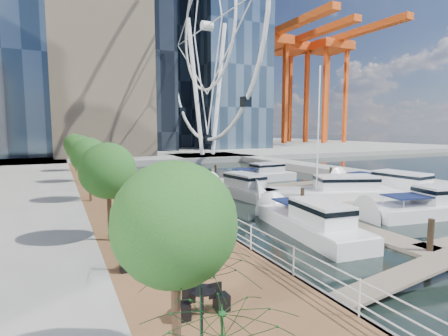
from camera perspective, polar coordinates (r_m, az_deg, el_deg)
The scene contains 18 objects.
ground at distance 19.53m, azimuth 20.45°, elevation -12.55°, with size 520.00×520.00×0.00m, color black.
boardwalk at distance 28.61m, azimuth -16.23°, elevation -5.35°, with size 6.00×60.00×1.00m, color brown.
seawall at distance 29.23m, azimuth -10.40°, elevation -4.95°, with size 0.25×60.00×1.00m, color #595954.
land_far at distance 115.60m, azimuth -19.03°, elevation 3.26°, with size 200.00×114.00×1.00m, color gray.
breakwater at distance 47.14m, azimuth 19.83°, elevation -0.91°, with size 4.00×60.00×1.00m, color gray.
pier at distance 70.50m, azimuth -2.69°, elevation 1.78°, with size 14.00×12.00×1.00m, color gray.
railing at distance 29.02m, azimuth -10.64°, elevation -2.98°, with size 0.10×60.00×1.05m, color white, non-canonical shape.
floating_docks at distance 31.73m, azimuth 17.48°, elevation -4.26°, with size 16.00×34.00×2.60m.
ferris_wheel at distance 72.98m, azimuth -2.81°, elevation 22.09°, with size 5.80×45.60×47.80m.
port_cranes at distance 136.07m, azimuth 11.30°, elevation 12.13°, with size 40.00×52.00×38.00m.
street_trees at distance 26.82m, azimuth -21.19°, elevation 1.88°, with size 2.60×42.60×4.60m.
cafe_tables at distance 12.12m, azimuth -9.14°, elevation -17.23°, with size 2.50×13.70×0.74m.
yacht_foreground at distance 29.38m, azimuth 30.81°, elevation -6.70°, with size 2.96×11.04×2.15m, color silver, non-canonical shape.
pedestrian_near at distance 21.33m, azimuth -12.71°, elevation -5.78°, with size 0.56×0.36×1.52m, color #45465C.
pedestrian_mid at distance 29.20m, azimuth -13.61°, elevation -2.49°, with size 0.76×0.59×1.56m, color gray.
pedestrian_far at distance 43.73m, azimuth -20.42°, elevation 0.31°, with size 1.00×0.42×1.71m, color #2F353B.
moored_yachts at distance 31.70m, azimuth 17.51°, elevation -5.18°, with size 20.02×33.51×11.50m.
cafe_seating at distance 9.13m, azimuth -7.10°, elevation -19.09°, with size 4.16×11.12×2.64m.
Camera 1 is at (-13.50, -12.67, 6.22)m, focal length 28.00 mm.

